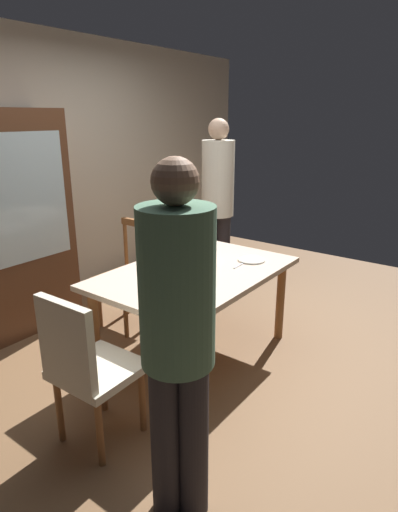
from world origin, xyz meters
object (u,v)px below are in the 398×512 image
object	(u,v)px
chair_spindle_back	(127,277)
person_guest	(218,199)
dining_table	(195,281)
birthday_cake	(196,257)
plate_near_guest	(252,260)
person_celebrant	(178,331)
plate_near_celebrant	(184,294)
china_cabinet	(4,227)
plate_far_side	(166,266)
chair_upholstered	(85,364)

from	to	relation	value
chair_spindle_back	person_guest	distance (m)	1.20
dining_table	birthday_cake	distance (m)	0.22
plate_near_guest	person_celebrant	xyz separation A→B (m)	(-1.64, -0.57, 0.24)
birthday_cake	plate_near_celebrant	xyz separation A→B (m)	(-0.56, -0.32, -0.05)
person_guest	chair_spindle_back	bearing A→B (deg)	164.23
person_celebrant	china_cabinet	xyz separation A→B (m)	(0.59, 2.36, -0.02)
person_guest	plate_near_celebrant	bearing A→B (deg)	-153.00
chair_spindle_back	china_cabinet	world-z (taller)	china_cabinet
dining_table	birthday_cake	bearing A→B (deg)	34.67
plate_far_side	chair_spindle_back	bearing A→B (deg)	75.25
birthday_cake	plate_far_side	world-z (taller)	birthday_cake
plate_near_guest	person_guest	bearing A→B (deg)	50.40
plate_far_side	plate_near_guest	world-z (taller)	same
chair_spindle_back	plate_far_side	bearing A→B (deg)	-104.75
china_cabinet	dining_table	bearing A→B (deg)	-69.08
plate_near_guest	chair_spindle_back	xyz separation A→B (m)	(-0.37, 1.05, -0.27)
plate_near_celebrant	plate_far_side	xyz separation A→B (m)	(0.34, 0.46, 0.00)
plate_near_guest	chair_spindle_back	bearing A→B (deg)	109.53
birthday_cake	person_celebrant	xyz separation A→B (m)	(-1.32, -0.90, 0.19)
plate_far_side	person_celebrant	distance (m)	1.53
dining_table	birthday_cake	world-z (taller)	birthday_cake
plate_near_guest	person_guest	distance (m)	1.05
dining_table	chair_spindle_back	bearing A→B (deg)	84.36
plate_near_celebrant	china_cabinet	world-z (taller)	china_cabinet
person_celebrant	china_cabinet	world-z (taller)	china_cabinet
chair_spindle_back	person_celebrant	distance (m)	2.12
chair_spindle_back	person_celebrant	bearing A→B (deg)	-127.82
chair_upholstered	china_cabinet	bearing A→B (deg)	71.59
dining_table	person_guest	distance (m)	1.28
person_guest	plate_near_guest	bearing A→B (deg)	-129.60
plate_far_side	chair_upholstered	bearing A→B (deg)	-162.74
person_guest	birthday_cake	bearing A→B (deg)	-154.97
dining_table	plate_near_celebrant	distance (m)	0.48
plate_near_celebrant	chair_spindle_back	world-z (taller)	chair_spindle_back
person_celebrant	person_guest	world-z (taller)	person_guest
china_cabinet	chair_spindle_back	bearing A→B (deg)	-47.20
person_guest	china_cabinet	xyz separation A→B (m)	(-1.69, 1.02, -0.09)
birthday_cake	dining_table	bearing A→B (deg)	-145.33
chair_spindle_back	china_cabinet	bearing A→B (deg)	132.80
birthday_cake	plate_near_celebrant	world-z (taller)	birthday_cake
plate_near_celebrant	plate_far_side	size ratio (longest dim) A/B	1.00
person_celebrant	dining_table	bearing A→B (deg)	34.13
plate_near_celebrant	person_celebrant	distance (m)	0.98
chair_spindle_back	person_guest	bearing A→B (deg)	-15.77
plate_far_side	person_celebrant	bearing A→B (deg)	-137.06
birthday_cake	person_celebrant	bearing A→B (deg)	-145.82
birthday_cake	plate_near_guest	size ratio (longest dim) A/B	1.27
plate_near_celebrant	chair_upholstered	xyz separation A→B (m)	(-0.73, 0.12, -0.20)
plate_near_celebrant	china_cabinet	size ratio (longest dim) A/B	0.12
birthday_cake	plate_near_celebrant	size ratio (longest dim) A/B	1.27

